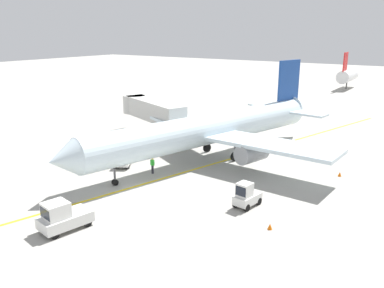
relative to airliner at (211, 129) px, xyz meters
The scene contains 11 objects.
ground_plane 11.75m from the airliner, 100.29° to the right, with size 300.00×300.00×0.00m, color #9E9B93.
taxi_line_yellow 6.96m from the airliner, 91.37° to the right, with size 0.30×80.00×0.01m, color yellow.
airliner is the anchor object (origin of this frame).
jet_bridge 13.15m from the airliner, 160.35° to the left, with size 12.93×7.19×4.85m.
pushback_tug 20.00m from the airliner, 90.65° to the right, with size 2.57×3.90×2.20m.
baggage_tug_near_wing 12.93m from the airliner, 45.91° to the right, with size 1.65×2.57×2.10m.
belt_loader_forward_hold 9.69m from the airliner, 134.97° to the right, with size 3.49×4.99×2.59m.
ground_crew_marshaller 8.03m from the airliner, 107.87° to the right, with size 0.36×0.24×1.70m.
safety_cone_nose_left 13.84m from the airliner, ahead, with size 0.36×0.36×0.44m, color orange.
safety_cone_nose_right 16.98m from the airliner, 44.18° to the right, with size 0.36×0.36×0.44m, color orange.
distant_aircraft_far_left 65.79m from the airliner, 91.17° to the left, with size 3.00×10.10×8.80m.
Camera 1 is at (23.72, -25.08, 13.65)m, focal length 37.48 mm.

